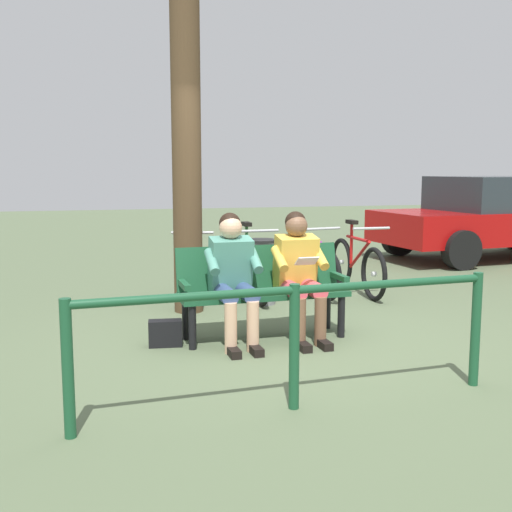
% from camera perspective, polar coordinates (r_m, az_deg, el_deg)
% --- Properties ---
extents(ground_plane, '(40.00, 40.00, 0.00)m').
position_cam_1_polar(ground_plane, '(5.85, 3.65, -7.86)').
color(ground_plane, '#566647').
extents(bench, '(1.61, 0.53, 0.87)m').
position_cam_1_polar(bench, '(5.91, 0.51, -2.62)').
color(bench, '#194C2D').
rests_on(bench, ground).
extents(person_reading, '(0.50, 0.77, 1.20)m').
position_cam_1_polar(person_reading, '(5.83, 3.99, -1.21)').
color(person_reading, gold).
rests_on(person_reading, ground).
extents(person_companion, '(0.50, 0.77, 1.20)m').
position_cam_1_polar(person_companion, '(5.64, -2.11, -1.51)').
color(person_companion, '#4C8C7A').
rests_on(person_companion, ground).
extents(handbag, '(0.31, 0.17, 0.24)m').
position_cam_1_polar(handbag, '(5.72, -8.34, -7.05)').
color(handbag, black).
rests_on(handbag, ground).
extents(tree_trunk, '(0.32, 0.32, 4.12)m').
position_cam_1_polar(tree_trunk, '(6.93, -6.45, 11.80)').
color(tree_trunk, '#4C3823').
rests_on(tree_trunk, ground).
extents(litter_bin, '(0.37, 0.37, 0.77)m').
position_cam_1_polar(litter_bin, '(7.37, 0.47, -1.44)').
color(litter_bin, slate).
rests_on(litter_bin, ground).
extents(bicycle_orange, '(0.48, 1.68, 0.94)m').
position_cam_1_polar(bicycle_orange, '(8.12, 9.25, -0.87)').
color(bicycle_orange, black).
rests_on(bicycle_orange, ground).
extents(bicycle_purple, '(0.48, 1.67, 0.94)m').
position_cam_1_polar(bicycle_purple, '(7.97, 4.60, -0.95)').
color(bicycle_purple, black).
rests_on(bicycle_purple, ground).
extents(bicycle_black, '(0.48, 1.68, 0.94)m').
position_cam_1_polar(bicycle_black, '(7.71, -0.54, -1.23)').
color(bicycle_black, black).
rests_on(bicycle_black, ground).
extents(bicycle_blue, '(0.53, 1.66, 0.94)m').
position_cam_1_polar(bicycle_blue, '(7.55, -5.65, -1.47)').
color(bicycle_blue, black).
rests_on(bicycle_blue, ground).
extents(railing_fence, '(2.94, 0.27, 0.85)m').
position_cam_1_polar(railing_fence, '(4.11, 3.56, -6.20)').
color(railing_fence, '#194C2D').
rests_on(railing_fence, ground).
extents(parked_car, '(4.35, 2.32, 1.47)m').
position_cam_1_polar(parked_car, '(11.96, 21.22, 3.51)').
color(parked_car, '#A50C0C').
rests_on(parked_car, ground).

